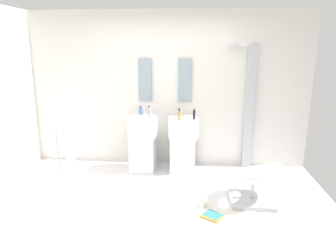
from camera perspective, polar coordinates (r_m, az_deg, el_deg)
The scene contains 19 objects.
ground_plane at distance 4.08m, azimuth -2.91°, elevation -15.27°, with size 4.80×3.60×0.04m, color silver.
rear_partition at distance 5.22m, azimuth -0.54°, elevation 6.82°, with size 4.80×0.10×2.60m, color silver.
pedestal_sink_left at distance 5.04m, azimuth -4.77°, elevation -2.83°, with size 0.49×0.49×1.01m.
pedestal_sink_right at distance 4.97m, azimuth 2.84°, elevation -3.05°, with size 0.49×0.49×1.01m.
vanity_mirror_left at distance 5.17m, azimuth -4.34°, elevation 8.54°, with size 0.22×0.03×0.71m, color #8C9EA8.
vanity_mirror_right at distance 5.11m, azimuth 3.15°, elevation 8.48°, with size 0.22×0.03×0.71m, color #8C9EA8.
shower_column at distance 5.18m, azimuth 14.90°, elevation 3.80°, with size 0.49×0.24×2.05m.
lounge_chair at distance 4.18m, azimuth 15.68°, elevation -9.36°, with size 1.09×1.09×0.65m.
towel_rack at distance 4.56m, azimuth -18.31°, elevation -3.75°, with size 0.37×0.22×0.95m.
area_rug at distance 4.00m, azimuth 6.62°, elevation -15.60°, with size 1.28×0.64×0.01m, color white.
magazine_ochre at distance 3.86m, azimuth 8.16°, elevation -16.49°, with size 0.23×0.15×0.03m, color gold.
magazine_teal at distance 3.88m, azimuth 8.36°, elevation -16.30°, with size 0.21×0.17×0.03m, color teal.
coffee_mug at distance 4.08m, azimuth 6.76°, elevation -14.05°, with size 0.08×0.08×0.10m, color white.
soap_bottle_clear at distance 4.98m, azimuth -3.54°, elevation 2.60°, with size 0.05×0.05×0.14m.
soap_bottle_black at distance 4.76m, azimuth 4.91°, elevation 2.17°, with size 0.04×0.04×0.17m.
soap_bottle_grey at distance 4.87m, azimuth -3.56°, elevation 2.63°, with size 0.05×0.05×0.19m.
soap_bottle_amber at distance 4.70m, azimuth 2.15°, elevation 2.03°, with size 0.04×0.04×0.17m.
soap_bottle_blue at distance 5.05m, azimuth -5.16°, elevation 2.79°, with size 0.06×0.06×0.15m.
soap_bottle_green at distance 4.73m, azimuth 2.08°, elevation 2.20°, with size 0.04×0.04×0.18m.
Camera 1 is at (0.52, -3.49, 2.02)m, focal length 32.50 mm.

